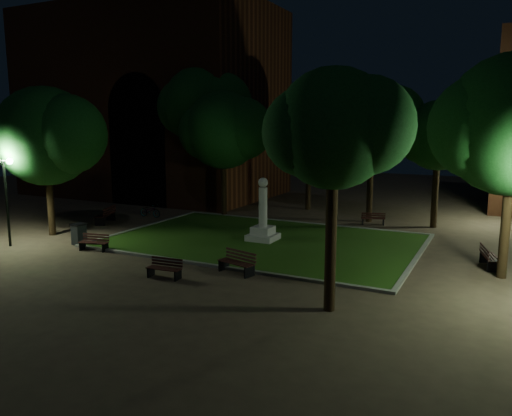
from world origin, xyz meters
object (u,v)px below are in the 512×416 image
at_px(trash_bin, 79,234).
at_px(bicycle, 150,211).
at_px(bench_near_right, 237,263).
at_px(bench_left_side, 106,215).
at_px(bench_west_near, 94,243).
at_px(bench_near_left, 165,269).
at_px(monument, 263,223).
at_px(bench_far_side, 373,219).
at_px(bench_right_side, 489,258).

height_order(trash_bin, bicycle, trash_bin).
relative_size(bench_near_right, bench_left_side, 0.90).
height_order(bench_west_near, bicycle, bicycle).
distance_m(bench_west_near, bench_left_side, 6.64).
bearing_deg(bench_near_right, bench_near_left, -126.02).
relative_size(bench_west_near, trash_bin, 1.39).
height_order(monument, bench_far_side, monument).
height_order(bench_left_side, bench_far_side, bench_left_side).
height_order(bench_west_near, bench_left_side, bench_left_side).
bearing_deg(bench_near_right, bench_west_near, -165.78).
distance_m(bench_right_side, bicycle, 20.08).
bearing_deg(bench_far_side, bench_left_side, 6.83).
height_order(bench_near_right, bench_far_side, bench_near_right).
bearing_deg(bench_far_side, bench_west_near, 30.87).
bearing_deg(trash_bin, bench_near_left, -19.23).
height_order(bench_near_left, bench_far_side, bench_near_left).
bearing_deg(bench_near_right, bench_right_side, 46.45).
distance_m(bench_right_side, bench_far_side, 9.26).
height_order(monument, bench_west_near, monument).
height_order(bench_near_right, bench_right_side, bench_near_right).
bearing_deg(bicycle, trash_bin, -167.53).
distance_m(bench_near_left, bench_far_side, 14.69).
bearing_deg(bench_left_side, bench_near_right, 45.92).
xyz_separation_m(bench_near_left, bench_west_near, (-5.60, 1.96, 0.00)).
distance_m(bench_west_near, bicycle, 8.54).
relative_size(bench_left_side, bench_far_side, 1.33).
bearing_deg(bench_near_right, bicycle, 158.51).
distance_m(bench_near_right, bicycle, 13.58).
height_order(bench_near_left, bench_near_right, bench_near_right).
bearing_deg(bench_far_side, bench_right_side, 116.29).
bearing_deg(trash_bin, bench_west_near, -18.97).
bearing_deg(bicycle, bench_west_near, -158.30).
xyz_separation_m(bench_far_side, bicycle, (-13.44, -3.93, 0.06)).
xyz_separation_m(bench_west_near, bicycle, (-3.01, 7.99, 0.05)).
height_order(bench_left_side, bench_right_side, bench_left_side).
relative_size(bench_west_near, bench_far_side, 1.02).
distance_m(bench_near_left, bench_west_near, 5.93).
xyz_separation_m(bench_near_right, bench_left_side, (-11.97, 5.37, 0.05)).
bearing_deg(bench_far_side, bench_near_left, 52.85).
bearing_deg(monument, bench_right_side, 0.39).
bearing_deg(bench_left_side, trash_bin, 9.27).
bearing_deg(bench_left_side, bench_far_side, 94.83).
height_order(monument, trash_bin, monument).
bearing_deg(bench_left_side, bench_right_side, 70.27).
distance_m(bench_near_left, bench_right_side, 13.42).
xyz_separation_m(trash_bin, bicycle, (-1.51, 7.47, -0.12)).
height_order(monument, bench_near_left, monument).
bearing_deg(bench_near_right, bench_far_side, 93.34).
distance_m(bench_near_right, bench_far_side, 12.35).
bearing_deg(bench_far_side, monument, 41.05).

